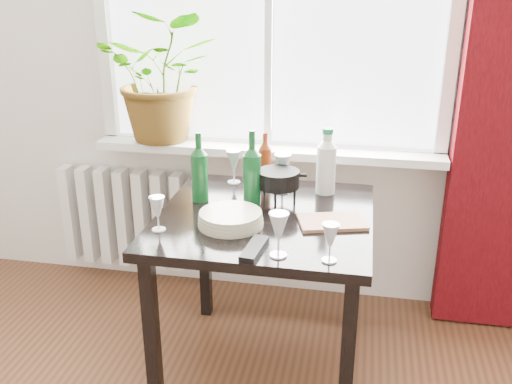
% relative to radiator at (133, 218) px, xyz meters
% --- Properties ---
extents(windowsill, '(1.72, 0.20, 0.04)m').
position_rel_radiator_xyz_m(windowsill, '(0.75, -0.03, 0.44)').
color(windowsill, white).
rests_on(windowsill, ground).
extents(radiator, '(0.80, 0.10, 0.55)m').
position_rel_radiator_xyz_m(radiator, '(0.00, 0.00, 0.00)').
color(radiator, white).
rests_on(radiator, ground).
extents(table, '(0.85, 0.85, 0.74)m').
position_rel_radiator_xyz_m(table, '(0.85, -0.63, 0.27)').
color(table, black).
rests_on(table, ground).
extents(potted_plant, '(0.60, 0.52, 0.64)m').
position_rel_radiator_xyz_m(potted_plant, '(0.23, -0.01, 0.79)').
color(potted_plant, '#28701D').
rests_on(potted_plant, windowsill).
extents(wine_bottle_left, '(0.08, 0.08, 0.30)m').
position_rel_radiator_xyz_m(wine_bottle_left, '(0.55, -0.53, 0.51)').
color(wine_bottle_left, '#0C4119').
rests_on(wine_bottle_left, table).
extents(wine_bottle_right, '(0.09, 0.09, 0.32)m').
position_rel_radiator_xyz_m(wine_bottle_right, '(0.78, -0.53, 0.52)').
color(wine_bottle_right, '#0D461C').
rests_on(wine_bottle_right, table).
extents(bottle_amber, '(0.07, 0.07, 0.23)m').
position_rel_radiator_xyz_m(bottle_amber, '(0.78, -0.25, 0.48)').
color(bottle_amber, '#68230B').
rests_on(bottle_amber, table).
extents(cleaning_bottle, '(0.09, 0.09, 0.30)m').
position_rel_radiator_xyz_m(cleaning_bottle, '(1.07, -0.34, 0.51)').
color(cleaning_bottle, silver).
rests_on(cleaning_bottle, table).
extents(wineglass_front_right, '(0.09, 0.09, 0.16)m').
position_rel_radiator_xyz_m(wineglass_front_right, '(0.96, -0.97, 0.44)').
color(wineglass_front_right, silver).
rests_on(wineglass_front_right, table).
extents(wineglass_far_right, '(0.06, 0.06, 0.14)m').
position_rel_radiator_xyz_m(wineglass_far_right, '(1.13, -0.98, 0.43)').
color(wineglass_far_right, silver).
rests_on(wineglass_far_right, table).
extents(wineglass_back_center, '(0.10, 0.10, 0.18)m').
position_rel_radiator_xyz_m(wineglass_back_center, '(0.88, -0.37, 0.45)').
color(wineglass_back_center, silver).
rests_on(wineglass_back_center, table).
extents(wineglass_back_left, '(0.08, 0.08, 0.16)m').
position_rel_radiator_xyz_m(wineglass_back_left, '(0.65, -0.30, 0.44)').
color(wineglass_back_left, '#B5BAC3').
rests_on(wineglass_back_left, table).
extents(wineglass_front_left, '(0.07, 0.07, 0.14)m').
position_rel_radiator_xyz_m(wineglass_front_left, '(0.49, -0.86, 0.43)').
color(wineglass_front_left, silver).
rests_on(wineglass_front_left, table).
extents(plate_stack, '(0.32, 0.32, 0.05)m').
position_rel_radiator_xyz_m(plate_stack, '(0.74, -0.76, 0.39)').
color(plate_stack, beige).
rests_on(plate_stack, table).
extents(fondue_pot, '(0.21, 0.19, 0.14)m').
position_rel_radiator_xyz_m(fondue_pot, '(0.88, -0.48, 0.43)').
color(fondue_pot, black).
rests_on(fondue_pot, table).
extents(tv_remote, '(0.07, 0.19, 0.02)m').
position_rel_radiator_xyz_m(tv_remote, '(0.87, -0.96, 0.37)').
color(tv_remote, black).
rests_on(tv_remote, table).
extents(cutting_board, '(0.29, 0.23, 0.01)m').
position_rel_radiator_xyz_m(cutting_board, '(1.12, -0.67, 0.37)').
color(cutting_board, '#9A6345').
rests_on(cutting_board, table).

